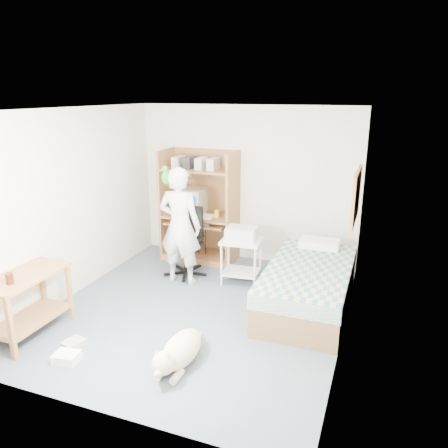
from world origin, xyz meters
name	(u,v)px	position (x,y,z in m)	size (l,w,h in m)	color
floor	(197,310)	(0.00, 0.00, 0.00)	(4.00, 4.00, 0.00)	#4D5968
wall_back	(246,185)	(0.00, 2.00, 1.25)	(3.60, 0.02, 2.50)	beige
wall_right	(351,233)	(1.80, 0.00, 1.25)	(0.02, 4.00, 2.50)	beige
wall_left	(73,204)	(-1.80, 0.00, 1.25)	(0.02, 4.00, 2.50)	beige
ceiling	(193,109)	(0.00, 0.00, 2.50)	(3.60, 4.00, 0.02)	white
computer_hutch	(200,210)	(-0.70, 1.74, 0.82)	(1.20, 0.63, 1.80)	brown
bed	(309,286)	(1.30, 0.62, 0.29)	(1.02, 2.02, 0.66)	brown
side_desk	(27,296)	(-1.55, -1.20, 0.49)	(0.50, 1.00, 0.75)	brown
corkboard	(356,196)	(1.77, 0.90, 1.45)	(0.04, 0.94, 0.66)	#9A7745
office_chair	(187,251)	(-0.63, 1.04, 0.37)	(0.58, 0.58, 1.03)	black
person	(180,226)	(-0.58, 0.74, 0.85)	(0.62, 0.41, 1.71)	silver
parrot	(166,176)	(-0.78, 0.75, 1.56)	(0.13, 0.22, 0.34)	#179014
dog	(179,351)	(0.30, -1.14, 0.16)	(0.33, 1.00, 0.38)	#C9B687
printer_cart	(241,254)	(0.25, 1.01, 0.44)	(0.59, 0.49, 0.67)	silver
printer	(242,233)	(0.25, 1.01, 0.76)	(0.42, 0.32, 0.18)	#B8B7B2
crt_monitor	(192,201)	(-0.86, 1.75, 0.97)	(0.43, 0.46, 0.40)	beige
keyboard	(199,222)	(-0.66, 1.58, 0.67)	(0.45, 0.16, 0.03)	beige
pencil_cup	(217,214)	(-0.37, 1.65, 0.82)	(0.08, 0.08, 0.12)	gold
drink_glass	(9,278)	(-1.50, -1.44, 0.81)	(0.08, 0.08, 0.12)	#3B1809
floor_box_a	(67,357)	(-0.82, -1.49, 0.05)	(0.25, 0.20, 0.10)	white
floor_box_b	(74,344)	(-0.93, -1.25, 0.04)	(0.18, 0.22, 0.08)	#A8A8A4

